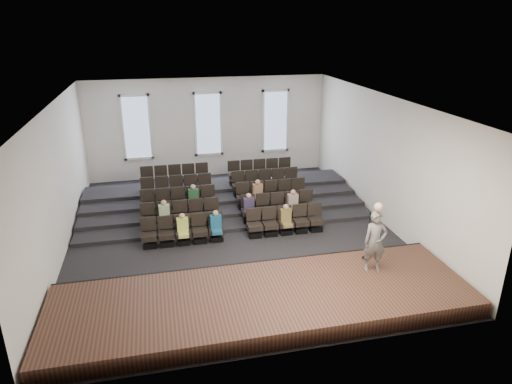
{
  "coord_description": "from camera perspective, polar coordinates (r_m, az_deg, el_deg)",
  "views": [
    {
      "loc": [
        -2.61,
        -15.66,
        7.66
      ],
      "look_at": [
        1.02,
        0.5,
        1.36
      ],
      "focal_mm": 32.0,
      "sensor_mm": 36.0,
      "label": 1
    }
  ],
  "objects": [
    {
      "name": "wall_right",
      "position": [
        18.61,
        15.59,
        3.96
      ],
      "size": [
        0.04,
        14.0,
        5.0
      ],
      "primitive_type": "cube",
      "color": "white",
      "rests_on": "ground"
    },
    {
      "name": "windows",
      "position": [
        23.29,
        -6.0,
        8.43
      ],
      "size": [
        8.44,
        0.1,
        3.24
      ],
      "color": "white",
      "rests_on": "wall_back"
    },
    {
      "name": "risers",
      "position": [
        20.42,
        -4.44,
        -0.67
      ],
      "size": [
        11.8,
        4.8,
        0.6
      ],
      "color": "black",
      "rests_on": "ground"
    },
    {
      "name": "stage_lip",
      "position": [
        14.62,
        -0.62,
        -9.62
      ],
      "size": [
        11.8,
        0.06,
        0.52
      ],
      "primitive_type": "cube",
      "color": "black",
      "rests_on": "ground"
    },
    {
      "name": "audience",
      "position": [
        17.58,
        -3.12,
        -2.13
      ],
      "size": [
        5.45,
        2.64,
        1.1
      ],
      "color": "#C1D655",
      "rests_on": "seating_rows"
    },
    {
      "name": "mic_stand",
      "position": [
        14.92,
        13.74,
        -6.46
      ],
      "size": [
        0.27,
        0.27,
        1.59
      ],
      "color": "black",
      "rests_on": "stage"
    },
    {
      "name": "stage",
      "position": [
        13.16,
        1.04,
        -13.44
      ],
      "size": [
        11.8,
        3.6,
        0.5
      ],
      "primitive_type": "cube",
      "color": "#4D3021",
      "rests_on": "ground"
    },
    {
      "name": "seating_rows",
      "position": [
        18.74,
        -3.74,
        -1.07
      ],
      "size": [
        6.8,
        4.7,
        1.67
      ],
      "color": "black",
      "rests_on": "ground"
    },
    {
      "name": "wall_front",
      "position": [
        10.4,
        3.65,
        -8.98
      ],
      "size": [
        12.0,
        0.04,
        5.0
      ],
      "primitive_type": "cube",
      "color": "white",
      "rests_on": "ground"
    },
    {
      "name": "speaker",
      "position": [
        14.11,
        14.66,
        -6.02
      ],
      "size": [
        0.75,
        0.55,
        1.9
      ],
      "primitive_type": "imported",
      "rotation": [
        0.0,
        0.0,
        -0.15
      ],
      "color": "#5B5A57",
      "rests_on": "stage"
    },
    {
      "name": "wall_left",
      "position": [
        16.84,
        -23.68,
        1.17
      ],
      "size": [
        0.04,
        14.0,
        5.0
      ],
      "primitive_type": "cube",
      "color": "white",
      "rests_on": "ground"
    },
    {
      "name": "ceiling",
      "position": [
        16.09,
        -3.22,
        11.32
      ],
      "size": [
        12.0,
        14.0,
        0.02
      ],
      "primitive_type": "cube",
      "color": "white",
      "rests_on": "ground"
    },
    {
      "name": "ground",
      "position": [
        17.63,
        -2.89,
        -4.95
      ],
      "size": [
        14.0,
        14.0,
        0.0
      ],
      "primitive_type": "plane",
      "color": "black",
      "rests_on": "ground"
    },
    {
      "name": "wall_back",
      "position": [
        23.4,
        -6.01,
        7.99
      ],
      "size": [
        12.0,
        0.04,
        5.0
      ],
      "primitive_type": "cube",
      "color": "white",
      "rests_on": "ground"
    }
  ]
}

